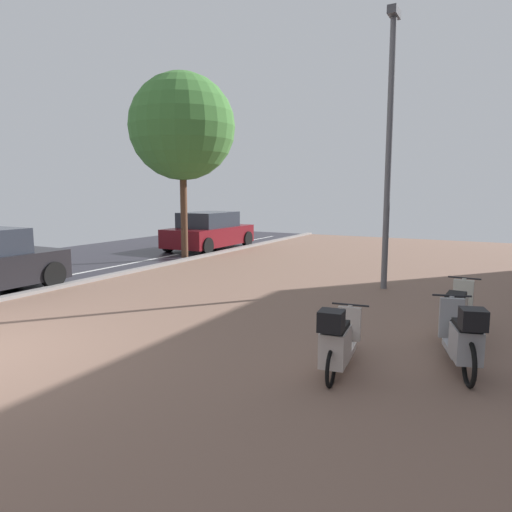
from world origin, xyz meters
The scene contains 6 objects.
scooter_near centered at (6.23, 4.54, 0.40)m, with size 0.52×1.79×0.86m.
scooter_mid centered at (5.07, 2.17, 0.42)m, with size 0.58×1.76×0.94m.
scooter_far centered at (6.43, 2.96, 0.44)m, with size 0.77×1.71×0.96m.
parked_car_far centered at (-3.51, 12.10, 0.69)m, with size 1.95×3.99×1.45m.
lamp_post centered at (4.37, 7.68, 3.43)m, with size 0.20×0.52×6.22m.
street_tree centered at (-2.70, 9.40, 4.34)m, with size 3.46×3.46×6.08m.
Camera 1 is at (6.83, -3.28, 2.27)m, focal length 32.88 mm.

